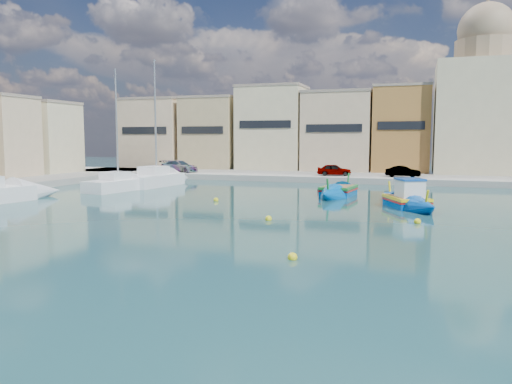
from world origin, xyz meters
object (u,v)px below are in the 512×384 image
at_px(luzzu_blue_cabin, 407,202).
at_px(church_block, 483,102).
at_px(yacht_mid, 9,194).
at_px(yacht_north, 166,179).
at_px(luzzu_green, 339,192).
at_px(yacht_midnorth, 129,184).

bearing_deg(luzzu_blue_cabin, church_block, 75.38).
bearing_deg(yacht_mid, luzzu_blue_cabin, 11.09).
xyz_separation_m(church_block, luzzu_blue_cabin, (-7.15, -27.40, -8.05)).
height_order(church_block, luzzu_blue_cabin, church_block).
bearing_deg(yacht_mid, yacht_north, 72.71).
bearing_deg(church_block, luzzu_green, -118.90).
xyz_separation_m(yacht_midnorth, yacht_mid, (-3.72, -9.50, 0.05)).
distance_m(luzzu_blue_cabin, yacht_midnorth, 23.51).
xyz_separation_m(luzzu_blue_cabin, yacht_north, (-22.29, 9.37, 0.14)).
distance_m(luzzu_green, yacht_mid, 24.06).
bearing_deg(church_block, luzzu_blue_cabin, -104.62).
xyz_separation_m(luzzu_blue_cabin, yacht_midnorth, (-23.12, 4.24, 0.08)).
distance_m(yacht_north, yacht_mid, 15.33).
bearing_deg(yacht_mid, luzzu_green, 25.58).
bearing_deg(church_block, yacht_mid, -136.15).
bearing_deg(luzzu_blue_cabin, luzzu_green, 135.09).
xyz_separation_m(luzzu_blue_cabin, yacht_mid, (-26.85, -5.26, 0.13)).
height_order(yacht_midnorth, yacht_mid, yacht_mid).
xyz_separation_m(luzzu_green, yacht_midnorth, (-17.98, -0.89, 0.15)).
bearing_deg(yacht_midnorth, yacht_north, 80.78).
distance_m(church_block, luzzu_blue_cabin, 29.44).
bearing_deg(yacht_north, luzzu_green, -13.90).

